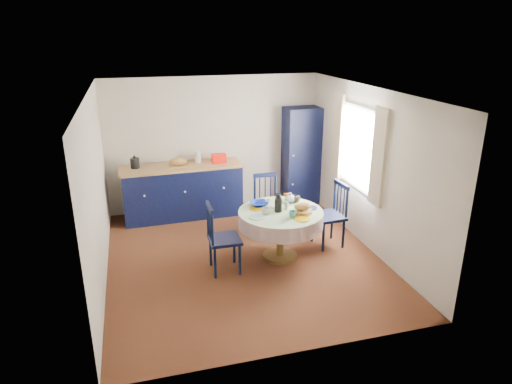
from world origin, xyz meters
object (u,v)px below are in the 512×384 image
chair_far (267,204)px  cobalt_bowl (259,204)px  chair_right (331,214)px  mug_a (266,211)px  kitchen_counter (183,190)px  mug_c (296,199)px  mug_b (293,214)px  pantry_cabinet (301,156)px  mug_d (268,202)px  dining_table (281,219)px  chair_left (221,238)px

chair_far → cobalt_bowl: size_ratio=3.71×
chair_right → mug_a: (-1.17, -0.26, 0.28)m
kitchen_counter → mug_c: (1.56, -1.75, 0.31)m
kitchen_counter → mug_b: kitchen_counter is taller
cobalt_bowl → mug_a: bearing=-88.9°
pantry_cabinet → chair_right: pantry_cabinet is taller
chair_far → chair_right: chair_right is taller
mug_a → mug_b: mug_b is taller
kitchen_counter → mug_b: (1.30, -2.32, 0.31)m
mug_d → chair_far: bearing=73.4°
pantry_cabinet → mug_d: size_ratio=20.97×
kitchen_counter → chair_right: 2.81m
pantry_cabinet → mug_c: bearing=-113.9°
dining_table → chair_far: size_ratio=1.25×
pantry_cabinet → dining_table: (-1.11, -2.14, -0.31)m
chair_far → mug_d: chair_far is taller
chair_right → mug_a: size_ratio=8.57×
dining_table → mug_d: size_ratio=13.88×
dining_table → mug_d: 0.36m
mug_d → pantry_cabinet: bearing=56.1°
kitchen_counter → chair_far: size_ratio=2.18×
chair_left → mug_c: 1.38m
mug_a → cobalt_bowl: 0.33m
chair_far → mug_c: (0.26, -0.65, 0.30)m
pantry_cabinet → mug_c: pantry_cabinet is taller
pantry_cabinet → chair_left: 3.11m
chair_left → chair_far: 1.49m
kitchen_counter → mug_b: 2.67m
chair_right → dining_table: bearing=-81.0°
mug_c → mug_d: (-0.45, 0.01, -0.01)m
pantry_cabinet → chair_far: (-1.04, -1.20, -0.44)m
chair_far → cobalt_bowl: 0.78m
chair_far → mug_b: chair_far is taller
dining_table → mug_d: bearing=111.2°
pantry_cabinet → chair_far: bearing=-132.0°
chair_left → chair_right: chair_right is taller
mug_b → mug_c: mug_c is taller
chair_left → mug_c: size_ratio=7.72×
dining_table → chair_left: bearing=-170.4°
chair_far → mug_a: size_ratio=8.33×
mug_c → cobalt_bowl: mug_c is taller
pantry_cabinet → cobalt_bowl: 2.31m
chair_far → chair_right: size_ratio=0.97×
chair_far → mug_c: bearing=-66.1°
kitchen_counter → chair_far: 1.70m
mug_a → mug_d: mug_a is taller
kitchen_counter → chair_right: bearing=-42.3°
kitchen_counter → chair_left: 2.21m
kitchen_counter → chair_far: kitchen_counter is taller
mug_a → mug_c: (0.59, 0.34, 0.00)m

